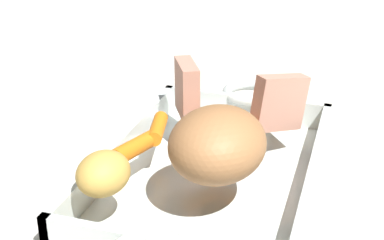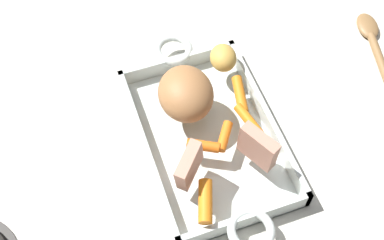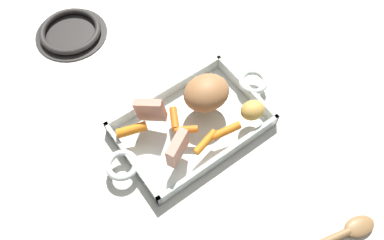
# 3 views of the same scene
# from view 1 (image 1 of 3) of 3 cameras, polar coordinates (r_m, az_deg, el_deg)

# --- Properties ---
(ground_plane) EXTENTS (2.16, 2.16, 0.00)m
(ground_plane) POSITION_cam_1_polar(r_m,az_deg,el_deg) (0.64, 2.02, -6.10)
(ground_plane) COLOR silver
(roasting_dish) EXTENTS (0.46, 0.23, 0.04)m
(roasting_dish) POSITION_cam_1_polar(r_m,az_deg,el_deg) (0.63, 2.04, -5.02)
(roasting_dish) COLOR silver
(roasting_dish) RESTS_ON ground_plane
(pork_roast) EXTENTS (0.12, 0.11, 0.07)m
(pork_roast) POSITION_cam_1_polar(r_m,az_deg,el_deg) (0.55, 2.59, -2.44)
(pork_roast) COLOR #A76F42
(pork_roast) RESTS_ON roasting_dish
(roast_slice_outer) EXTENTS (0.07, 0.05, 0.07)m
(roast_slice_outer) POSITION_cam_1_polar(r_m,az_deg,el_deg) (0.69, -0.52, 3.13)
(roast_slice_outer) COLOR tan
(roast_slice_outer) RESTS_ON roasting_dish
(roast_slice_thick) EXTENTS (0.07, 0.06, 0.07)m
(roast_slice_thick) POSITION_cam_1_polar(r_m,az_deg,el_deg) (0.66, 8.81, 1.74)
(roast_slice_thick) COLOR tan
(roast_slice_thick) RESTS_ON roasting_dish
(baby_carrot_short) EXTENTS (0.05, 0.05, 0.02)m
(baby_carrot_short) POSITION_cam_1_polar(r_m,az_deg,el_deg) (0.65, 1.23, -0.83)
(baby_carrot_short) COLOR orange
(baby_carrot_short) RESTS_ON roasting_dish
(baby_carrot_long) EXTENTS (0.07, 0.03, 0.02)m
(baby_carrot_long) POSITION_cam_1_polar(r_m,az_deg,el_deg) (0.65, -3.49, -0.83)
(baby_carrot_long) COLOR orange
(baby_carrot_long) RESTS_ON roasting_dish
(baby_carrot_center_right) EXTENTS (0.07, 0.04, 0.03)m
(baby_carrot_center_right) POSITION_cam_1_polar(r_m,az_deg,el_deg) (0.72, 8.90, 1.91)
(baby_carrot_center_right) COLOR orange
(baby_carrot_center_right) RESTS_ON roasting_dish
(baby_carrot_southwest) EXTENTS (0.07, 0.03, 0.03)m
(baby_carrot_southwest) POSITION_cam_1_polar(r_m,az_deg,el_deg) (0.60, -5.82, -2.78)
(baby_carrot_southwest) COLOR orange
(baby_carrot_southwest) RESTS_ON roasting_dish
(baby_carrot_northwest) EXTENTS (0.04, 0.06, 0.02)m
(baby_carrot_northwest) POSITION_cam_1_polar(r_m,az_deg,el_deg) (0.64, 4.79, -1.05)
(baby_carrot_northwest) COLOR orange
(baby_carrot_northwest) RESTS_ON roasting_dish
(potato_near_roast) EXTENTS (0.07, 0.06, 0.04)m
(potato_near_roast) POSITION_cam_1_polar(r_m,az_deg,el_deg) (0.54, -8.96, -5.36)
(potato_near_roast) COLOR gold
(potato_near_roast) RESTS_ON roasting_dish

